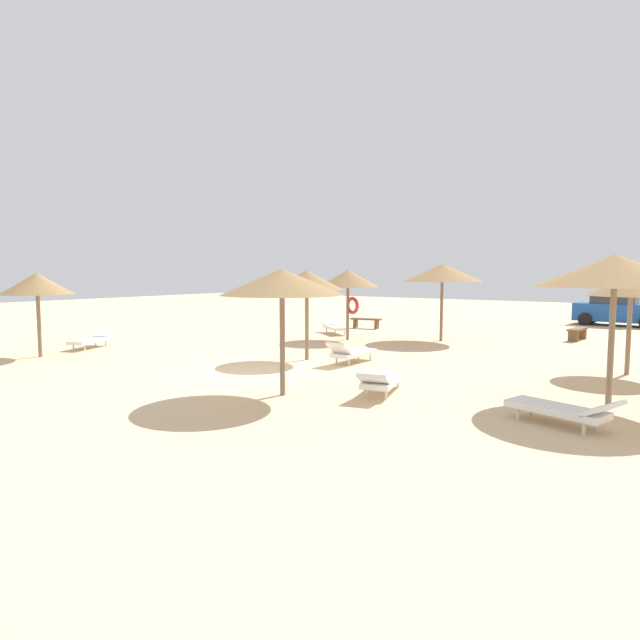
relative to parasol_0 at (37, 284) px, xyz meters
The scene contains 16 objects.
ground_plane 8.07m from the parasol_0, 15.45° to the left, with size 80.00×80.00×0.00m, color #DBBA8C.
parasol_0 is the anchor object (origin of this frame).
parasol_1 11.00m from the parasol_0, 57.90° to the left, with size 2.48×2.48×2.81m.
parasol_2 16.15m from the parasol_0, 12.16° to the left, with size 3.08×3.08×3.09m.
parasol_3 9.73m from the parasol_0, ahead, with size 2.73×2.73×2.80m.
parasol_4 8.61m from the parasol_0, 31.10° to the left, with size 2.26×2.26×2.78m.
parasol_5 14.36m from the parasol_0, 50.81° to the left, with size 3.09×3.09×3.04m.
parasol_6 17.42m from the parasol_0, 25.02° to the left, with size 2.22×2.22×2.69m.
lounger_0 3.02m from the parasol_0, 104.06° to the left, with size 1.29×2.01×0.63m.
lounger_1 11.79m from the parasol_0, 68.64° to the left, with size 1.90×1.68×0.65m.
lounger_2 15.50m from the parasol_0, ahead, with size 2.02×1.16×0.62m.
lounger_3 11.76m from the parasol_0, ahead, with size 1.09×2.01×0.61m.
lounger_4 10.20m from the parasol_0, 28.32° to the left, with size 0.69×1.91×0.71m.
bench_0 14.31m from the parasol_0, 72.28° to the left, with size 1.54×0.61×0.49m.
bench_1 19.82m from the parasol_0, 46.82° to the left, with size 0.58×1.54×0.49m.
parked_car 26.13m from the parasol_0, 57.12° to the left, with size 4.11×2.22×1.72m.
Camera 1 is at (9.55, -10.79, 2.73)m, focal length 29.74 mm.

